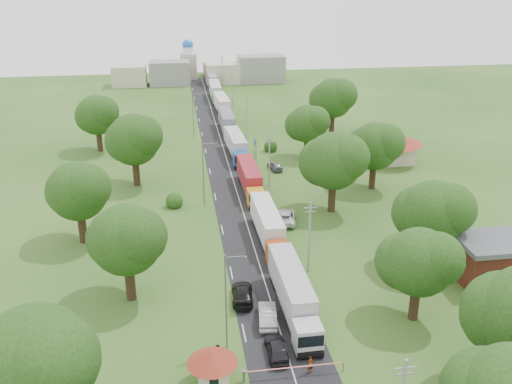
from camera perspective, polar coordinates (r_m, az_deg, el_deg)
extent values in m
plane|color=#274B19|center=(73.99, -0.19, -5.60)|extent=(260.00, 260.00, 0.00)
cube|color=black|center=(92.05, -1.96, 0.10)|extent=(8.00, 200.00, 0.04)
cylinder|color=slate|center=(52.43, -1.23, -17.95)|extent=(0.20, 0.20, 1.10)
cube|color=slate|center=(52.11, -1.23, -17.53)|extent=(0.35, 0.35, 0.25)
cylinder|color=red|center=(52.75, 3.85, -17.09)|extent=(9.00, 0.12, 0.12)
cylinder|color=slate|center=(54.03, 8.72, -16.91)|extent=(0.10, 0.10, 1.00)
cube|color=#C0B79F|center=(51.84, -4.34, -17.63)|extent=(2.60, 2.60, 2.40)
cone|color=maroon|center=(50.78, -4.40, -16.15)|extent=(4.40, 4.40, 1.10)
cube|color=black|center=(51.78, -2.83, -17.35)|extent=(0.02, 1.20, 0.90)
cylinder|color=slate|center=(104.89, 0.00, 4.03)|extent=(0.12, 0.12, 4.00)
cylinder|color=slate|center=(107.15, -0.19, 4.42)|extent=(0.12, 0.12, 4.00)
cube|color=navy|center=(105.54, -0.10, 5.06)|extent=(0.06, 3.00, 1.00)
cube|color=silver|center=(105.54, -0.10, 5.06)|extent=(0.07, 3.10, 0.06)
cube|color=gray|center=(42.24, 14.71, -16.66)|extent=(1.60, 0.10, 0.10)
cube|color=gray|center=(42.55, 14.65, -17.19)|extent=(1.20, 0.10, 0.10)
cylinder|color=gray|center=(66.77, 5.36, -4.57)|extent=(0.24, 0.24, 9.00)
cube|color=gray|center=(65.18, 5.47, -1.58)|extent=(1.60, 0.10, 0.10)
cube|color=gray|center=(65.38, 5.46, -1.98)|extent=(1.20, 0.10, 0.10)
cylinder|color=gray|center=(92.14, 1.34, 3.11)|extent=(0.24, 0.24, 9.00)
cube|color=gray|center=(90.99, 1.36, 5.37)|extent=(1.60, 0.10, 0.10)
cube|color=gray|center=(91.14, 1.36, 5.07)|extent=(1.20, 0.10, 0.10)
cylinder|color=gray|center=(118.70, -0.93, 7.41)|extent=(0.24, 0.24, 9.00)
cube|color=gray|center=(117.81, -0.94, 9.20)|extent=(1.60, 0.10, 0.10)
cube|color=gray|center=(117.92, -0.94, 8.96)|extent=(1.20, 0.10, 0.10)
cylinder|color=gray|center=(145.80, -2.39, 10.12)|extent=(0.24, 0.24, 9.00)
cube|color=gray|center=(145.08, -2.41, 11.59)|extent=(1.60, 0.10, 0.10)
cube|color=gray|center=(145.17, -2.41, 11.40)|extent=(1.20, 0.10, 0.10)
cylinder|color=gray|center=(173.19, -3.40, 11.98)|extent=(0.24, 0.24, 9.00)
cube|color=gray|center=(172.58, -3.43, 13.22)|extent=(1.60, 0.10, 0.10)
cube|color=gray|center=(172.65, -3.42, 13.06)|extent=(1.20, 0.10, 0.10)
cylinder|color=slate|center=(53.72, -3.02, -10.99)|extent=(0.16, 0.16, 10.00)
cube|color=slate|center=(51.40, -2.12, -6.51)|extent=(1.80, 0.10, 0.10)
cube|color=slate|center=(51.55, -1.23, -6.60)|extent=(0.50, 0.22, 0.15)
cylinder|color=slate|center=(85.21, -5.30, 1.78)|extent=(0.16, 0.16, 10.00)
cube|color=slate|center=(83.77, -4.79, 4.84)|extent=(1.80, 0.10, 0.10)
cube|color=slate|center=(83.86, -4.24, 4.77)|extent=(0.50, 0.22, 0.15)
cylinder|color=slate|center=(118.68, -6.31, 7.53)|extent=(0.16, 0.16, 10.00)
cube|color=slate|center=(117.65, -5.97, 9.77)|extent=(1.80, 0.10, 0.10)
cube|color=slate|center=(117.72, -5.57, 9.71)|extent=(0.50, 0.22, 0.15)
sphere|color=#1D340E|center=(52.29, 23.57, -11.11)|extent=(7.20, 7.20, 7.20)
cylinder|color=#382616|center=(61.54, 15.56, -10.58)|extent=(1.04, 1.04, 3.85)
sphere|color=#1D340E|center=(59.23, 16.01, -6.75)|extent=(7.00, 7.00, 7.00)
sphere|color=#1D340E|center=(58.60, 17.60, -6.44)|extent=(5.50, 5.50, 5.50)
sphere|color=#1D340E|center=(60.07, 14.61, -6.71)|extent=(6.00, 6.00, 6.00)
cylinder|color=#382616|center=(71.63, 16.89, -5.71)|extent=(1.08, 1.08, 4.20)
sphere|color=#1D340E|center=(69.49, 17.35, -1.96)|extent=(7.70, 7.70, 7.70)
sphere|color=#1D340E|center=(68.87, 18.84, -1.62)|extent=(6.05, 6.05, 6.05)
sphere|color=#1D340E|center=(70.39, 16.02, -1.99)|extent=(6.60, 6.60, 6.60)
cylinder|color=#382616|center=(84.47, 7.60, -0.49)|extent=(1.12, 1.12, 4.55)
sphere|color=#1D340E|center=(82.53, 7.79, 3.10)|extent=(8.40, 8.40, 8.40)
sphere|color=#1D340E|center=(81.58, 9.06, 3.47)|extent=(6.60, 6.60, 6.60)
sphere|color=#1D340E|center=(83.77, 6.70, 3.00)|extent=(7.20, 7.20, 7.20)
cylinder|color=#382616|center=(94.30, 11.57, 1.55)|extent=(1.08, 1.08, 4.20)
sphere|color=#1D340E|center=(92.68, 11.81, 4.52)|extent=(7.70, 7.70, 7.70)
sphere|color=#1D340E|center=(91.94, 12.89, 4.83)|extent=(6.05, 6.05, 6.05)
sphere|color=#1D340E|center=(93.71, 10.87, 4.43)|extent=(6.60, 6.60, 6.60)
cylinder|color=#382616|center=(107.82, 5.08, 4.40)|extent=(1.04, 1.04, 3.85)
sphere|color=#1D340E|center=(106.52, 5.16, 6.80)|extent=(7.00, 7.00, 7.00)
sphere|color=#1D340E|center=(105.68, 5.97, 7.07)|extent=(5.50, 5.50, 5.50)
sphere|color=#1D340E|center=(107.60, 4.48, 6.70)|extent=(6.00, 6.00, 6.00)
cylinder|color=#382616|center=(123.88, 7.59, 6.77)|extent=(1.12, 1.12, 4.55)
sphere|color=#1D340E|center=(122.56, 7.72, 9.29)|extent=(8.40, 8.40, 8.40)
sphere|color=#1D340E|center=(121.67, 8.58, 9.59)|extent=(6.60, 6.60, 6.60)
sphere|color=#1D340E|center=(123.78, 6.98, 9.17)|extent=(7.20, 7.20, 7.20)
sphere|color=#1D340E|center=(45.05, -21.18, -15.53)|extent=(8.40, 8.40, 8.40)
sphere|color=#1D340E|center=(43.25, -19.66, -15.54)|extent=(6.60, 6.60, 6.60)
sphere|color=#1D340E|center=(46.85, -22.18, -15.01)|extent=(7.20, 7.20, 7.20)
cylinder|color=#382616|center=(63.89, -12.47, -8.79)|extent=(1.08, 1.08, 4.20)
sphere|color=#1D340E|center=(61.48, -12.85, -4.67)|extent=(7.70, 7.70, 7.70)
sphere|color=#1D340E|center=(60.02, -11.68, -4.37)|extent=(6.05, 6.05, 6.05)
sphere|color=#1D340E|center=(63.06, -13.73, -4.61)|extent=(6.60, 6.60, 6.60)
cylinder|color=#382616|center=(78.01, -16.97, -3.39)|extent=(1.08, 1.08, 4.20)
sphere|color=#1D340E|center=(76.05, -17.39, 0.11)|extent=(7.70, 7.70, 7.70)
sphere|color=#1D340E|center=(74.53, -16.54, 0.44)|extent=(6.05, 6.05, 6.05)
sphere|color=#1D340E|center=(77.70, -18.01, 0.06)|extent=(6.60, 6.60, 6.60)
cylinder|color=#382616|center=(95.70, -11.89, 1.94)|extent=(1.12, 1.12, 4.55)
sphere|color=#1D340E|center=(93.99, -12.15, 5.14)|extent=(8.40, 8.40, 8.40)
sphere|color=#1D340E|center=(92.49, -11.30, 5.52)|extent=(6.60, 6.60, 6.60)
sphere|color=#1D340E|center=(95.68, -12.79, 5.00)|extent=(7.20, 7.20, 7.20)
cylinder|color=#382616|center=(115.50, -15.38, 4.97)|extent=(1.08, 1.08, 4.20)
sphere|color=#1D340E|center=(114.18, -15.64, 7.43)|extent=(7.70, 7.70, 7.70)
sphere|color=#1D340E|center=(112.76, -15.04, 7.75)|extent=(6.05, 6.05, 6.05)
sphere|color=#1D340E|center=(115.78, -16.08, 7.30)|extent=(6.60, 6.60, 6.60)
cube|color=maroon|center=(71.17, 22.64, -6.53)|extent=(8.00, 6.00, 4.60)
cube|color=#47494F|center=(70.05, 22.95, -4.65)|extent=(8.60, 6.60, 0.60)
cube|color=#C0B79F|center=(107.70, 13.50, 3.89)|extent=(7.00, 5.00, 4.00)
cone|color=maroon|center=(106.87, 13.64, 5.37)|extent=(10.08, 10.08, 1.80)
cube|color=gray|center=(177.65, -8.63, 11.70)|extent=(12.00, 8.00, 7.00)
cube|color=#C0B79F|center=(178.39, -3.37, 11.78)|extent=(10.00, 8.00, 6.00)
cube|color=gray|center=(179.65, 0.52, 12.21)|extent=(14.00, 8.00, 8.00)
cube|color=#C0B79F|center=(178.19, -12.55, 11.30)|extent=(10.00, 8.00, 6.00)
cube|color=#C0B79F|center=(185.53, -6.76, 12.37)|extent=(5.00, 5.00, 8.00)
cylinder|color=silver|center=(184.78, -6.83, 13.90)|extent=(3.20, 3.20, 2.00)
sphere|color=#2659B2|center=(184.57, -6.85, 14.39)|extent=(3.40, 3.40, 3.40)
cube|color=#BEBEBE|center=(55.27, 5.19, -14.20)|extent=(2.60, 2.60, 2.68)
cube|color=black|center=(54.03, 5.53, -14.67)|extent=(2.47, 0.05, 1.18)
cube|color=slate|center=(54.96, 5.46, -15.85)|extent=(2.36, 0.28, 0.38)
cube|color=slate|center=(61.79, 3.55, -10.81)|extent=(2.60, 12.37, 0.32)
cube|color=#A7A8AC|center=(61.04, 3.53, -9.12)|extent=(2.82, 12.70, 3.22)
cylinder|color=black|center=(55.19, 5.39, -15.72)|extent=(2.52, 1.07, 1.07)
cylinder|color=black|center=(56.69, 4.92, -14.55)|extent=(2.52, 1.07, 1.07)
cylinder|color=black|center=(65.06, 2.87, -9.24)|extent=(2.52, 1.07, 1.07)
cylinder|color=black|center=(66.41, 2.60, -8.53)|extent=(2.52, 1.07, 1.07)
cube|color=#B53814|center=(69.20, 2.11, -6.17)|extent=(2.54, 2.54, 2.60)
cube|color=black|center=(67.93, 2.31, -6.39)|extent=(2.39, 0.06, 1.15)
cube|color=slate|center=(68.66, 2.28, -7.40)|extent=(2.29, 0.29, 0.36)
cube|color=slate|center=(75.97, 1.12, -4.17)|extent=(2.59, 12.01, 0.31)
cube|color=silver|center=(75.44, 1.09, -2.79)|extent=(2.80, 12.32, 3.12)
cylinder|color=black|center=(68.91, 2.24, -7.33)|extent=(2.45, 1.04, 1.04)
cylinder|color=black|center=(70.53, 1.96, -6.60)|extent=(2.45, 1.04, 1.04)
cylinder|color=black|center=(79.32, 0.69, -3.20)|extent=(2.45, 1.04, 1.04)
cylinder|color=black|center=(80.72, 0.51, -2.73)|extent=(2.45, 1.04, 1.04)
cube|color=orange|center=(85.39, -0.04, -0.54)|extent=(2.46, 2.46, 2.54)
cube|color=black|center=(84.13, 0.08, -0.63)|extent=(2.34, 0.04, 1.12)
cube|color=slate|center=(84.72, 0.07, -1.47)|extent=(2.24, 0.27, 0.36)
cube|color=slate|center=(92.24, -0.68, 0.66)|extent=(2.44, 11.71, 0.30)
cube|color=maroon|center=(91.87, -0.71, 1.79)|extent=(2.64, 12.01, 3.05)
cylinder|color=black|center=(84.97, 0.05, -1.44)|extent=(2.39, 1.02, 1.02)
cylinder|color=black|center=(86.64, -0.13, -0.96)|extent=(2.39, 1.02, 1.02)
cylinder|color=black|center=(95.62, -0.96, 1.28)|extent=(2.39, 1.02, 1.02)
cylinder|color=black|center=(97.04, -1.08, 1.59)|extent=(2.39, 1.02, 1.02)
cube|color=#174F8B|center=(102.01, -1.55, 3.27)|extent=(2.58, 2.58, 2.58)
cube|color=black|center=(100.72, -1.47, 3.24)|extent=(2.38, 0.12, 1.14)
cube|color=slate|center=(101.23, -1.46, 2.50)|extent=(2.28, 0.35, 0.36)
cube|color=slate|center=(109.10, -2.00, 4.05)|extent=(2.87, 11.97, 0.31)
cube|color=#B7B7BC|center=(108.84, -2.04, 5.03)|extent=(3.09, 12.29, 3.10)
cylinder|color=black|center=(101.49, -1.48, 2.52)|extent=(2.43, 1.03, 1.03)
cylinder|color=black|center=(103.23, -1.61, 2.86)|extent=(2.43, 1.03, 1.03)
cylinder|color=black|center=(112.60, -2.21, 4.48)|extent=(2.43, 1.03, 1.03)
cylinder|color=black|center=(114.07, -2.30, 4.71)|extent=(2.43, 1.03, 1.03)
cube|color=white|center=(117.93, -2.59, 5.85)|extent=(2.54, 2.54, 2.64)
cube|color=black|center=(116.61, -2.53, 5.85)|extent=(2.42, 0.03, 1.16)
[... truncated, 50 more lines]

